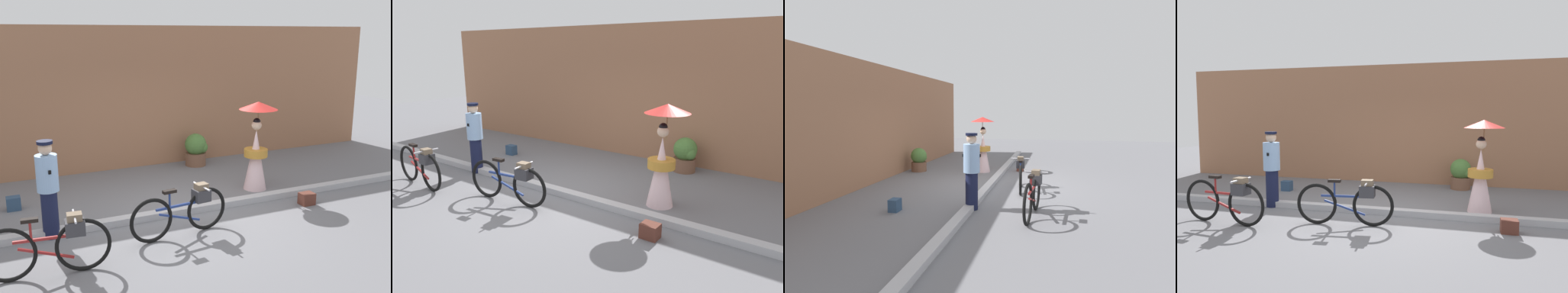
{
  "view_description": "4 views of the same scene",
  "coord_description": "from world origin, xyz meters",
  "views": [
    {
      "loc": [
        -3.05,
        -7.26,
        3.2
      ],
      "look_at": [
        0.45,
        0.42,
        1.12
      ],
      "focal_mm": 42.45,
      "sensor_mm": 36.0,
      "label": 1
    },
    {
      "loc": [
        4.58,
        -5.22,
        2.72
      ],
      "look_at": [
        0.57,
        0.35,
        0.96
      ],
      "focal_mm": 34.4,
      "sensor_mm": 36.0,
      "label": 2
    },
    {
      "loc": [
        -8.77,
        -1.69,
        2.04
      ],
      "look_at": [
        0.48,
        0.43,
        1.02
      ],
      "focal_mm": 30.25,
      "sensor_mm": 36.0,
      "label": 3
    },
    {
      "loc": [
        1.59,
        -6.49,
        1.92
      ],
      "look_at": [
        -0.21,
        0.39,
        1.29
      ],
      "focal_mm": 31.89,
      "sensor_mm": 36.0,
      "label": 4
    }
  ],
  "objects": [
    {
      "name": "ground_plane",
      "position": [
        0.0,
        0.0,
        0.0
      ],
      "size": [
        30.0,
        30.0,
        0.0
      ],
      "primitive_type": "plane",
      "color": "slate"
    },
    {
      "name": "building_wall",
      "position": [
        0.0,
        3.47,
        1.69
      ],
      "size": [
        14.0,
        0.4,
        3.38
      ],
      "primitive_type": "cube",
      "color": "#9E6B4C",
      "rests_on": "ground_plane"
    },
    {
      "name": "sidewalk_curb",
      "position": [
        0.0,
        0.0,
        0.06
      ],
      "size": [
        14.0,
        0.2,
        0.12
      ],
      "primitive_type": "cube",
      "color": "#B2B2B7",
      "rests_on": "ground_plane"
    },
    {
      "name": "bicycle_near_officer",
      "position": [
        -2.45,
        -1.3,
        0.45
      ],
      "size": [
        1.74,
        0.48,
        0.86
      ],
      "color": "black",
      "rests_on": "ground_plane"
    },
    {
      "name": "bicycle_far_side",
      "position": [
        -0.32,
        -0.83,
        0.43
      ],
      "size": [
        1.74,
        0.48,
        0.82
      ],
      "color": "black",
      "rests_on": "ground_plane"
    },
    {
      "name": "person_officer",
      "position": [
        -2.3,
        -0.03,
        0.85
      ],
      "size": [
        0.34,
        0.38,
        1.6
      ],
      "color": "#141938",
      "rests_on": "ground_plane"
    },
    {
      "name": "person_with_parasol",
      "position": [
        1.96,
        0.67,
        0.92
      ],
      "size": [
        0.79,
        0.79,
        1.84
      ],
      "color": "silver",
      "rests_on": "ground_plane"
    },
    {
      "name": "potted_plant_by_door",
      "position": [
        1.56,
        2.8,
        0.41
      ],
      "size": [
        0.55,
        0.54,
        0.8
      ],
      "color": "brown",
      "rests_on": "ground_plane"
    },
    {
      "name": "backpack_on_pavement",
      "position": [
        2.36,
        -0.56,
        0.12
      ],
      "size": [
        0.27,
        0.22,
        0.23
      ],
      "color": "#592D23",
      "rests_on": "ground_plane"
    },
    {
      "name": "backpack_spare",
      "position": [
        -2.78,
        1.47,
        0.13
      ],
      "size": [
        0.25,
        0.19,
        0.26
      ],
      "color": "navy",
      "rests_on": "ground_plane"
    }
  ]
}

